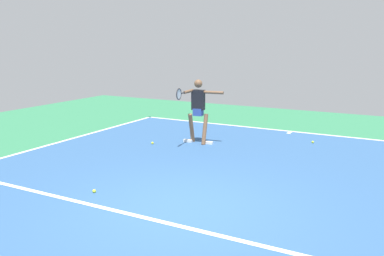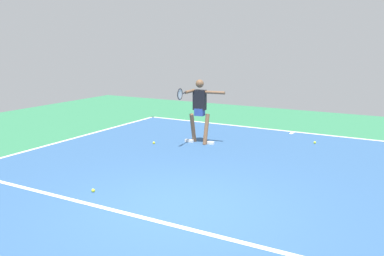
{
  "view_description": "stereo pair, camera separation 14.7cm",
  "coord_description": "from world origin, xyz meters",
  "views": [
    {
      "loc": [
        -3.19,
        5.57,
        2.71
      ],
      "look_at": [
        0.94,
        -2.09,
        0.9
      ],
      "focal_mm": 38.26,
      "sensor_mm": 36.0,
      "label": 1
    },
    {
      "loc": [
        -3.32,
        5.5,
        2.71
      ],
      "look_at": [
        0.94,
        -2.09,
        0.9
      ],
      "focal_mm": 38.26,
      "sensor_mm": 36.0,
      "label": 2
    }
  ],
  "objects": [
    {
      "name": "court_line_centre_mark",
      "position": [
        0.0,
        -6.71,
        0.0
      ],
      "size": [
        0.1,
        0.3,
        0.01
      ],
      "primitive_type": "cube",
      "color": "white",
      "rests_on": "ground_plane"
    },
    {
      "name": "tennis_player",
      "position": [
        1.86,
        -4.15,
        1.01
      ],
      "size": [
        1.14,
        1.25,
        1.77
      ],
      "rotation": [
        0.0,
        0.0,
        0.1
      ],
      "color": "brown",
      "rests_on": "ground_plane"
    },
    {
      "name": "tennis_ball_by_baseline",
      "position": [
        1.79,
        0.13,
        0.03
      ],
      "size": [
        0.07,
        0.07,
        0.07
      ],
      "primitive_type": "sphere",
      "color": "#CCE033",
      "rests_on": "ground_plane"
    },
    {
      "name": "court_line_baseline_near",
      "position": [
        0.0,
        -6.91,
        0.0
      ],
      "size": [
        10.76,
        0.1,
        0.01
      ],
      "primitive_type": "cube",
      "color": "white",
      "rests_on": "ground_plane"
    },
    {
      "name": "court_line_service",
      "position": [
        0.0,
        0.6,
        0.0
      ],
      "size": [
        8.07,
        0.1,
        0.01
      ],
      "primitive_type": "cube",
      "color": "white",
      "rests_on": "ground_plane"
    },
    {
      "name": "tennis_ball_by_sideline",
      "position": [
        2.91,
        -3.48,
        0.03
      ],
      "size": [
        0.07,
        0.07,
        0.07
      ],
      "primitive_type": "sphere",
      "color": "yellow",
      "rests_on": "ground_plane"
    },
    {
      "name": "ground_plane",
      "position": [
        0.0,
        0.0,
        0.0
      ],
      "size": [
        22.42,
        22.42,
        0.0
      ],
      "primitive_type": "plane",
      "color": "#2D754C"
    },
    {
      "name": "tennis_ball_far_corner",
      "position": [
        -0.93,
        -5.68,
        0.03
      ],
      "size": [
        0.07,
        0.07,
        0.07
      ],
      "primitive_type": "sphere",
      "color": "#CCE033",
      "rests_on": "ground_plane"
    },
    {
      "name": "court_surface",
      "position": [
        0.0,
        0.0,
        0.0
      ],
      "size": [
        10.76,
        13.92,
        0.0
      ],
      "primitive_type": "cube",
      "color": "#2D5484",
      "rests_on": "ground_plane"
    }
  ]
}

